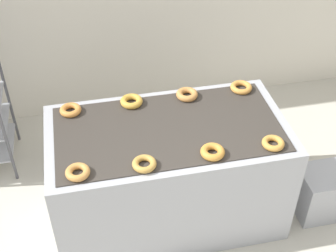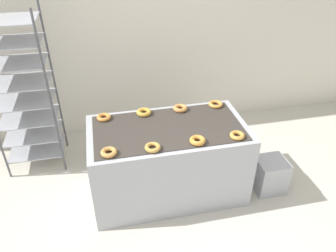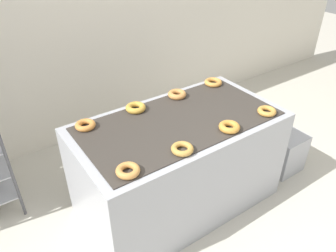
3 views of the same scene
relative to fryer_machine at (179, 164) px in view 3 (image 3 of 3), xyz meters
The scene contains 11 objects.
wall_back 1.75m from the fryer_machine, 90.01° to the left, with size 8.00×0.05×2.80m.
fryer_machine is the anchor object (origin of this frame).
glaze_bin 1.14m from the fryer_machine, 11.07° to the right, with size 0.32×0.31×0.39m.
donut_near_left 0.80m from the fryer_machine, 153.24° to the right, with size 0.14×0.14×0.04m, color #CC8C45.
donut_near_midleft 0.58m from the fryer_machine, 123.86° to the right, with size 0.15×0.15×0.04m, color #C19142.
donut_near_midright 0.57m from the fryer_machine, 54.70° to the right, with size 0.15×0.15×0.05m, color gold.
donut_near_right 0.80m from the fryer_machine, 26.31° to the right, with size 0.14×0.14×0.04m, color gold.
donut_far_left 0.81m from the fryer_machine, 153.66° to the left, with size 0.15×0.15×0.04m, color #D2853C.
donut_far_midleft 0.57m from the fryer_machine, 121.64° to the left, with size 0.16×0.16×0.04m, color gold.
donut_far_midright 0.57m from the fryer_machine, 56.97° to the left, with size 0.15×0.15×0.05m, color #C98745.
donut_far_right 0.81m from the fryer_machine, 27.69° to the left, with size 0.16×0.16×0.04m, color gold.
Camera 3 is at (-1.24, -0.96, 2.11)m, focal length 35.00 mm.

